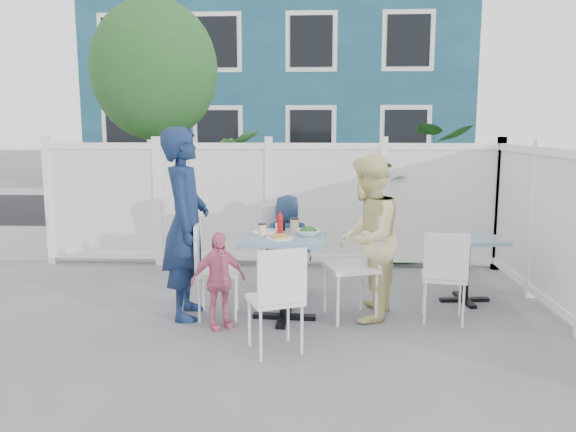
# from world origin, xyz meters

# --- Properties ---
(ground) EXTENTS (80.00, 80.00, 0.00)m
(ground) POSITION_xyz_m (0.00, 0.00, 0.00)
(ground) COLOR slate
(near_sidewalk) EXTENTS (24.00, 2.60, 0.01)m
(near_sidewalk) POSITION_xyz_m (0.00, 3.80, 0.01)
(near_sidewalk) COLOR gray
(near_sidewalk) RESTS_ON ground
(street) EXTENTS (24.00, 5.00, 0.01)m
(street) POSITION_xyz_m (0.00, 7.50, 0.00)
(street) COLOR black
(street) RESTS_ON ground
(far_sidewalk) EXTENTS (24.00, 1.60, 0.01)m
(far_sidewalk) POSITION_xyz_m (0.00, 10.60, 0.01)
(far_sidewalk) COLOR gray
(far_sidewalk) RESTS_ON ground
(building) EXTENTS (11.00, 6.00, 6.00)m
(building) POSITION_xyz_m (-0.50, 14.00, 3.00)
(building) COLOR navy
(building) RESTS_ON ground
(fence_back) EXTENTS (5.86, 0.08, 1.60)m
(fence_back) POSITION_xyz_m (0.10, 2.40, 0.78)
(fence_back) COLOR white
(fence_back) RESTS_ON ground
(fence_right) EXTENTS (0.08, 3.66, 1.60)m
(fence_right) POSITION_xyz_m (3.00, 0.60, 0.78)
(fence_right) COLOR white
(fence_right) RESTS_ON ground
(tree) EXTENTS (1.80, 1.62, 3.59)m
(tree) POSITION_xyz_m (-1.60, 3.30, 2.59)
(tree) COLOR #382316
(tree) RESTS_ON ground
(utility_cabinet) EXTENTS (0.72, 0.55, 1.27)m
(utility_cabinet) POSITION_xyz_m (-2.06, 4.00, 0.63)
(utility_cabinet) COLOR yellow
(utility_cabinet) RESTS_ON ground
(potted_shrub_a) EXTENTS (1.24, 1.24, 1.77)m
(potted_shrub_a) POSITION_xyz_m (-0.46, 3.10, 0.88)
(potted_shrub_a) COLOR #143D1B
(potted_shrub_a) RESTS_ON ground
(potted_shrub_b) EXTENTS (2.07, 1.94, 1.85)m
(potted_shrub_b) POSITION_xyz_m (1.90, 3.00, 0.92)
(potted_shrub_b) COLOR #143D1B
(potted_shrub_b) RESTS_ON ground
(main_table) EXTENTS (0.81, 0.81, 0.80)m
(main_table) POSITION_xyz_m (0.42, 0.36, 0.62)
(main_table) COLOR teal
(main_table) RESTS_ON ground
(spare_table) EXTENTS (0.72, 0.72, 0.69)m
(spare_table) POSITION_xyz_m (2.27, 1.00, 0.53)
(spare_table) COLOR teal
(spare_table) RESTS_ON ground
(chair_left) EXTENTS (0.44, 0.45, 0.91)m
(chair_left) POSITION_xyz_m (-0.29, 0.40, 0.53)
(chair_left) COLOR white
(chair_left) RESTS_ON ground
(chair_right) EXTENTS (0.56, 0.57, 1.01)m
(chair_right) POSITION_xyz_m (1.13, 0.46, 0.59)
(chair_right) COLOR white
(chair_right) RESTS_ON ground
(chair_back) EXTENTS (0.55, 0.55, 0.95)m
(chair_back) POSITION_xyz_m (0.35, 1.22, 0.55)
(chair_back) COLOR white
(chair_back) RESTS_ON ground
(chair_near) EXTENTS (0.52, 0.51, 0.87)m
(chair_near) POSITION_xyz_m (0.43, -0.47, 0.51)
(chair_near) COLOR white
(chair_near) RESTS_ON ground
(chair_spare) EXTENTS (0.44, 0.43, 0.86)m
(chair_spare) POSITION_xyz_m (1.90, 0.33, 0.50)
(chair_spare) COLOR white
(chair_spare) RESTS_ON ground
(man) EXTENTS (0.48, 0.69, 1.80)m
(man) POSITION_xyz_m (-0.51, 0.41, 0.90)
(man) COLOR #132447
(man) RESTS_ON ground
(woman) EXTENTS (0.75, 0.87, 1.55)m
(woman) POSITION_xyz_m (1.20, 0.43, 0.77)
(woman) COLOR #E9DE4C
(woman) RESTS_ON ground
(boy) EXTENTS (0.56, 0.39, 1.09)m
(boy) POSITION_xyz_m (0.41, 1.20, 0.54)
(boy) COLOR navy
(boy) RESTS_ON ground
(toddler) EXTENTS (0.55, 0.44, 0.88)m
(toddler) POSITION_xyz_m (-0.15, 0.10, 0.44)
(toddler) COLOR pink
(toddler) RESTS_ON ground
(plate_main) EXTENTS (0.23, 0.23, 0.01)m
(plate_main) POSITION_xyz_m (0.39, 0.22, 0.81)
(plate_main) COLOR white
(plate_main) RESTS_ON main_table
(plate_side) EXTENTS (0.22, 0.22, 0.02)m
(plate_side) POSITION_xyz_m (0.23, 0.47, 0.81)
(plate_side) COLOR white
(plate_side) RESTS_ON main_table
(salad_bowl) EXTENTS (0.22, 0.22, 0.05)m
(salad_bowl) POSITION_xyz_m (0.64, 0.39, 0.83)
(salad_bowl) COLOR white
(salad_bowl) RESTS_ON main_table
(coffee_cup_a) EXTENTS (0.07, 0.07, 0.11)m
(coffee_cup_a) POSITION_xyz_m (0.22, 0.32, 0.86)
(coffee_cup_a) COLOR beige
(coffee_cup_a) RESTS_ON main_table
(coffee_cup_b) EXTENTS (0.08, 0.08, 0.12)m
(coffee_cup_b) POSITION_xyz_m (0.51, 0.57, 0.86)
(coffee_cup_b) COLOR beige
(coffee_cup_b) RESTS_ON main_table
(ketchup_bottle) EXTENTS (0.05, 0.05, 0.17)m
(ketchup_bottle) POSITION_xyz_m (0.38, 0.45, 0.89)
(ketchup_bottle) COLOR #B90D10
(ketchup_bottle) RESTS_ON main_table
(salt_shaker) EXTENTS (0.03, 0.03, 0.07)m
(salt_shaker) POSITION_xyz_m (0.33, 0.63, 0.84)
(salt_shaker) COLOR white
(salt_shaker) RESTS_ON main_table
(pepper_shaker) EXTENTS (0.03, 0.03, 0.08)m
(pepper_shaker) POSITION_xyz_m (0.40, 0.63, 0.84)
(pepper_shaker) COLOR black
(pepper_shaker) RESTS_ON main_table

